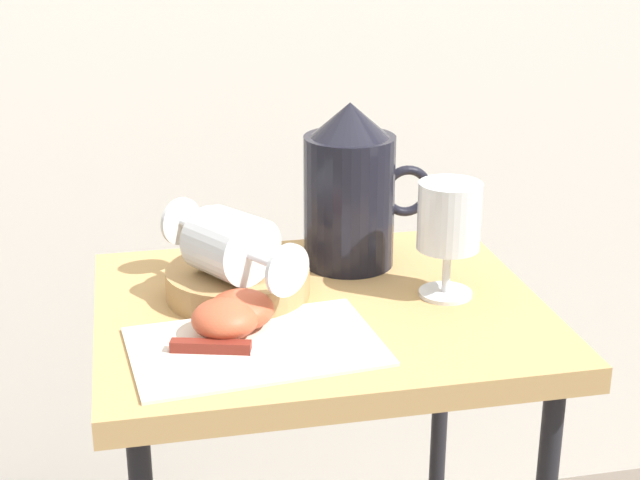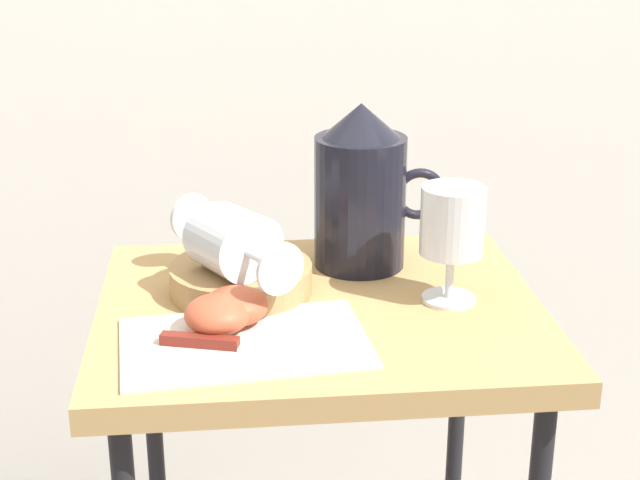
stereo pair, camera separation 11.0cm
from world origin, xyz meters
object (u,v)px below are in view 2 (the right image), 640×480
Objects in this scene: table at (320,368)px; apple_half_left at (218,314)px; wine_glass_upright at (452,227)px; wine_glass_tipped_near at (231,244)px; knife at (233,345)px; pitcher at (361,200)px; wine_glass_tipped_far at (237,237)px; basket_tray at (241,279)px; apple_half_right at (236,306)px.

table is 0.18m from apple_half_left.
wine_glass_upright is 0.29m from apple_half_left.
wine_glass_tipped_near is 0.14m from knife.
table is 3.43× the size of pitcher.
wine_glass_upright reaches higher than wine_glass_tipped_near.
wine_glass_upright reaches higher than wine_glass_tipped_far.
wine_glass_tipped_near is at bearing -102.69° from wine_glass_tipped_far.
wine_glass_upright is at bearing -11.53° from basket_tray.
wine_glass_tipped_far is at bearing 78.18° from apple_half_left.
basket_tray is 1.22× the size of wine_glass_upright.
apple_half_right reaches higher than knife.
basket_tray is at bearing -153.97° from pitcher.
apple_half_right is (-0.10, -0.05, 0.11)m from table.
wine_glass_upright is 0.29m from knife.
pitcher is 1.36× the size of wine_glass_tipped_far.
pitcher reaches higher than knife.
wine_glass_upright is 0.26m from wine_glass_tipped_near.
wine_glass_upright is 0.64× the size of knife.
table is 3.29× the size of knife.
pitcher is at bearing 26.03° from basket_tray.
knife is at bearing -157.25° from wine_glass_upright.
basket_tray is 2.34× the size of apple_half_left.
knife is (-0.00, -0.13, -0.07)m from wine_glass_tipped_near.
pitcher reaches higher than wine_glass_tipped_far.
pitcher is (0.15, 0.08, 0.07)m from basket_tray.
apple_half_left is at bearing -166.91° from wine_glass_upright.
apple_half_right is at bearing -95.04° from basket_tray.
pitcher is 2.89× the size of apple_half_left.
basket_tray is at bearing 84.96° from apple_half_right.
knife is at bearing -94.66° from basket_tray.
apple_half_left reaches higher than knife.
pitcher reaches higher than table.
apple_half_right is at bearing 45.08° from apple_half_left.
wine_glass_tipped_far is 0.13m from apple_half_left.
knife is at bearing -94.12° from apple_half_right.
apple_half_left is (-0.18, -0.19, -0.06)m from pitcher.
table is 9.93× the size of apple_half_left.
table is 4.57× the size of wine_glass_tipped_near.
pitcher is at bearing 45.84° from apple_half_left.
wine_glass_upright is 1.92× the size of apple_half_right.
table is 0.18m from knife.
knife is (-0.00, -0.06, -0.02)m from apple_half_right.
wine_glass_upright is 0.25m from wine_glass_tipped_far.
wine_glass_upright is 0.91× the size of wine_glass_tipped_far.
basket_tray is 1.10× the size of wine_glass_tipped_far.
pitcher is at bearing 61.75° from table.
wine_glass_tipped_far is at bearing 124.54° from basket_tray.
wine_glass_upright is 0.26m from apple_half_right.
wine_glass_tipped_far is at bearing 152.90° from table.
pitcher is 1.33× the size of wine_glass_tipped_near.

